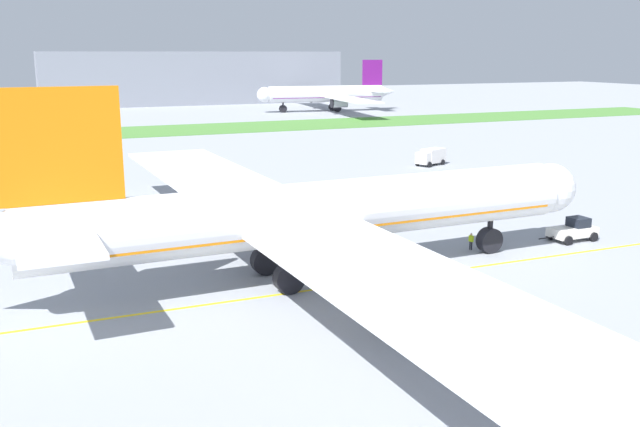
{
  "coord_description": "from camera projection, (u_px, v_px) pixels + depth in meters",
  "views": [
    {
      "loc": [
        -24.62,
        -46.21,
        17.71
      ],
      "look_at": [
        -0.13,
        11.22,
        3.37
      ],
      "focal_mm": 39.47,
      "sensor_mm": 36.0,
      "label": 1
    }
  ],
  "objects": [
    {
      "name": "ground_crew_wingwalker_port",
      "position": [
        471.0,
        240.0,
        64.37
      ],
      "size": [
        0.34,
        0.54,
        1.59
      ],
      "color": "black",
      "rests_on": "ground"
    },
    {
      "name": "apron_taxi_line",
      "position": [
        372.0,
        281.0,
        55.66
      ],
      "size": [
        280.0,
        0.36,
        0.01
      ],
      "primitive_type": "cube",
      "color": "yellow",
      "rests_on": "ground"
    },
    {
      "name": "parked_airliner_far_centre",
      "position": [
        328.0,
        94.0,
        214.58
      ],
      "size": [
        43.96,
        69.33,
        15.5
      ],
      "color": "white",
      "rests_on": "ground"
    },
    {
      "name": "service_truck_baggage_loader",
      "position": [
        431.0,
        156.0,
        112.61
      ],
      "size": [
        5.83,
        4.19,
        2.63
      ],
      "color": "white",
      "rests_on": "ground"
    },
    {
      "name": "pushback_tug",
      "position": [
        573.0,
        230.0,
        67.66
      ],
      "size": [
        6.43,
        2.78,
        2.21
      ],
      "color": "white",
      "rests_on": "ground"
    },
    {
      "name": "terminal_building",
      "position": [
        195.0,
        78.0,
        247.07
      ],
      "size": [
        103.73,
        20.0,
        18.0
      ],
      "primitive_type": "cube",
      "color": "gray",
      "rests_on": "ground"
    },
    {
      "name": "airliner_foreground",
      "position": [
        308.0,
        214.0,
        55.22
      ],
      "size": [
        53.38,
        85.92,
        15.54
      ],
      "color": "white",
      "rests_on": "ground"
    },
    {
      "name": "ground_plane",
      "position": [
        378.0,
        285.0,
        54.81
      ],
      "size": [
        600.0,
        600.0,
        0.0
      ],
      "primitive_type": "plane",
      "color": "#9399A0",
      "rests_on": "ground"
    },
    {
      "name": "grass_median_strip",
      "position": [
        138.0,
        132.0,
        160.31
      ],
      "size": [
        320.0,
        24.0,
        0.1
      ],
      "primitive_type": "cube",
      "color": "#4C8438",
      "rests_on": "ground"
    }
  ]
}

